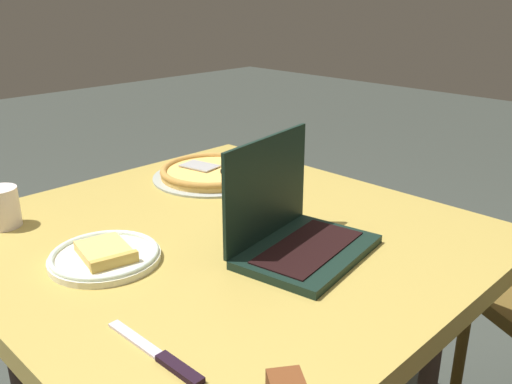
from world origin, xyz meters
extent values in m
cube|color=#AF9544|center=(0.00, 0.00, 0.70)|extent=(1.05, 1.10, 0.05)
cylinder|color=#3C2E2A|center=(-0.37, -0.37, 0.34)|extent=(0.05, 0.05, 0.68)
cylinder|color=#3C2E2A|center=(0.37, -0.37, 0.34)|extent=(0.05, 0.05, 0.68)
cylinder|color=#3C2E2A|center=(-0.37, 0.37, 0.34)|extent=(0.05, 0.05, 0.68)
cube|color=black|center=(-0.05, 0.22, 0.74)|extent=(0.33, 0.25, 0.02)
cube|color=black|center=(-0.05, 0.22, 0.75)|extent=(0.28, 0.17, 0.00)
cube|color=black|center=(-0.03, 0.12, 0.86)|extent=(0.29, 0.06, 0.22)
cube|color=silver|center=(-0.03, 0.12, 0.86)|extent=(0.26, 0.05, 0.20)
cylinder|color=white|center=(0.27, -0.06, 0.74)|extent=(0.23, 0.23, 0.01)
torus|color=white|center=(0.27, -0.06, 0.75)|extent=(0.22, 0.22, 0.01)
cube|color=#F3BB62|center=(0.27, -0.06, 0.75)|extent=(0.11, 0.13, 0.02)
cube|color=gold|center=(0.28, 0.00, 0.75)|extent=(0.10, 0.03, 0.03)
cylinder|color=#A0AAA2|center=(-0.24, -0.31, 0.73)|extent=(0.35, 0.35, 0.01)
cylinder|color=#F1B95A|center=(-0.24, -0.31, 0.74)|extent=(0.30, 0.30, 0.02)
torus|color=#B6823B|center=(-0.24, -0.31, 0.75)|extent=(0.31, 0.31, 0.02)
cube|color=#AFAEAC|center=(-0.23, -0.35, 0.76)|extent=(0.09, 0.12, 0.00)
cube|color=black|center=(-0.26, -0.20, 0.76)|extent=(0.05, 0.14, 0.01)
cube|color=silver|center=(0.37, 0.23, 0.73)|extent=(0.02, 0.17, 0.00)
cube|color=black|center=(0.37, 0.33, 0.73)|extent=(0.02, 0.09, 0.01)
cylinder|color=white|center=(0.34, -0.39, 0.78)|extent=(0.08, 0.08, 0.10)
cylinder|color=#3C2318|center=(0.34, -0.39, 0.80)|extent=(0.07, 0.07, 0.01)
cylinder|color=brown|center=(-0.65, 0.34, 0.21)|extent=(0.03, 0.03, 0.41)
camera|label=1|loc=(0.76, 0.87, 1.25)|focal=38.23mm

